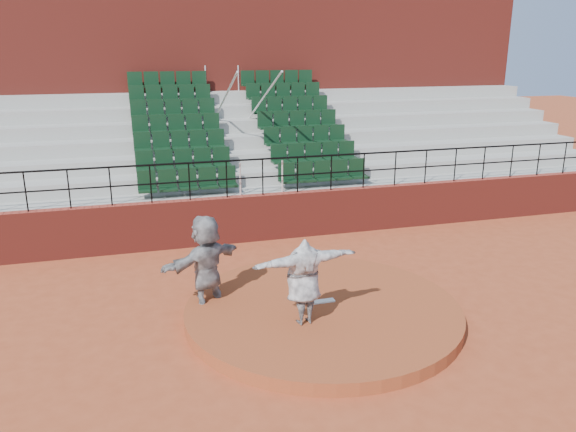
# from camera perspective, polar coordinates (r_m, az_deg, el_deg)

# --- Properties ---
(ground) EXTENTS (90.00, 90.00, 0.00)m
(ground) POSITION_cam_1_polar(r_m,az_deg,el_deg) (11.50, 3.52, -10.17)
(ground) COLOR #9B4123
(ground) RESTS_ON ground
(pitchers_mound) EXTENTS (5.50, 5.50, 0.25)m
(pitchers_mound) POSITION_cam_1_polar(r_m,az_deg,el_deg) (11.44, 3.53, -9.61)
(pitchers_mound) COLOR brown
(pitchers_mound) RESTS_ON ground
(pitching_rubber) EXTENTS (0.60, 0.15, 0.03)m
(pitching_rubber) POSITION_cam_1_polar(r_m,az_deg,el_deg) (11.51, 3.29, -8.67)
(pitching_rubber) COLOR white
(pitching_rubber) RESTS_ON pitchers_mound
(boundary_wall) EXTENTS (24.00, 0.30, 1.30)m
(boundary_wall) POSITION_cam_1_polar(r_m,az_deg,el_deg) (15.73, -2.53, -0.11)
(boundary_wall) COLOR maroon
(boundary_wall) RESTS_ON ground
(wall_railing) EXTENTS (24.04, 0.05, 1.03)m
(wall_railing) POSITION_cam_1_polar(r_m,az_deg,el_deg) (15.38, -2.60, 4.81)
(wall_railing) COLOR black
(wall_railing) RESTS_ON boundary_wall
(seating_deck) EXTENTS (24.00, 5.97, 4.63)m
(seating_deck) POSITION_cam_1_polar(r_m,az_deg,el_deg) (19.00, -5.18, 5.20)
(seating_deck) COLOR #979791
(seating_deck) RESTS_ON ground
(press_box_facade) EXTENTS (24.00, 3.00, 7.10)m
(press_box_facade) POSITION_cam_1_polar(r_m,az_deg,el_deg) (22.58, -7.31, 12.38)
(press_box_facade) COLOR maroon
(press_box_facade) RESTS_ON ground
(pitcher) EXTENTS (2.09, 0.80, 1.66)m
(pitcher) POSITION_cam_1_polar(r_m,az_deg,el_deg) (10.37, 1.60, -6.65)
(pitcher) COLOR black
(pitcher) RESTS_ON pitchers_mound
(fielder) EXTENTS (1.94, 1.50, 2.05)m
(fielder) POSITION_cam_1_polar(r_m,az_deg,el_deg) (11.44, -8.31, -4.84)
(fielder) COLOR black
(fielder) RESTS_ON ground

